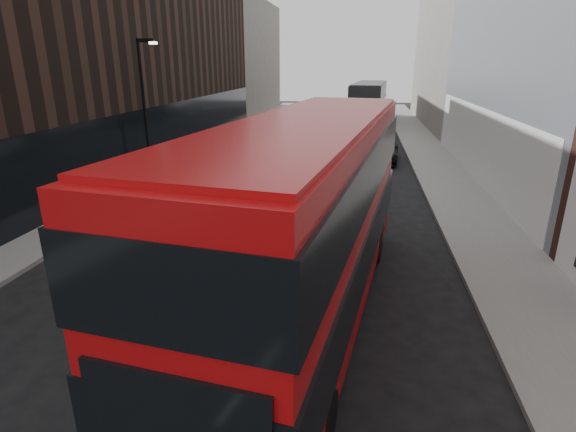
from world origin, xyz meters
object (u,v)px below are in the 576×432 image
at_px(street_lamp, 145,100).
at_px(grey_bus, 369,102).
at_px(car_b, 344,158).
at_px(car_c, 381,149).
at_px(car_a, 354,201).
at_px(red_bus, 309,214).

distance_m(street_lamp, grey_bus, 27.83).
bearing_deg(grey_bus, car_b, -89.41).
bearing_deg(car_c, car_b, -127.75).
bearing_deg(street_lamp, car_c, 28.45).
height_order(street_lamp, car_a, street_lamp).
height_order(red_bus, car_c, red_bus).
xyz_separation_m(street_lamp, car_a, (10.92, -4.78, -3.48)).
bearing_deg(red_bus, street_lamp, 136.18).
relative_size(street_lamp, red_bus, 0.56).
relative_size(street_lamp, car_c, 1.34).
xyz_separation_m(red_bus, grey_bus, (1.76, 37.74, -0.53)).
xyz_separation_m(grey_bus, car_b, (-1.56, -20.91, -1.58)).
distance_m(grey_bus, car_b, 21.03).
xyz_separation_m(car_a, car_c, (1.50, 11.51, 0.05)).
height_order(red_bus, car_b, red_bus).
relative_size(red_bus, car_a, 3.01).
bearing_deg(grey_bus, car_c, -83.01).
height_order(grey_bus, car_a, grey_bus).
xyz_separation_m(grey_bus, car_c, (0.68, -18.43, -1.44)).
bearing_deg(street_lamp, red_bus, -51.58).
xyz_separation_m(street_lamp, grey_bus, (11.74, 25.16, -1.98)).
distance_m(street_lamp, car_a, 12.42).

